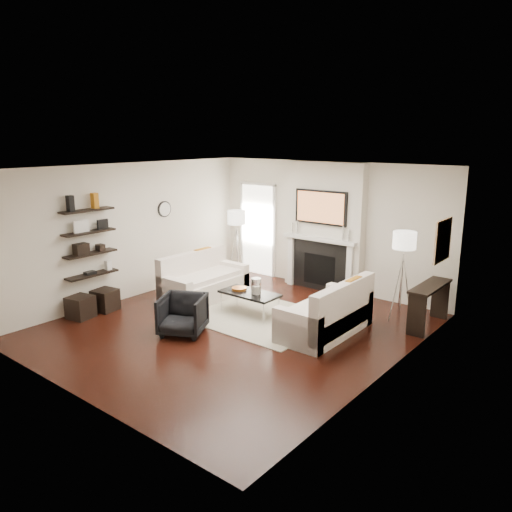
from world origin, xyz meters
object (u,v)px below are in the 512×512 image
Objects in this scene: armchair at (183,313)px; lamp_left_shade at (236,217)px; loveseat_right_base at (325,321)px; coffee_table at (250,294)px; loveseat_left_base at (205,289)px; ottoman_near at (105,300)px; lamp_right_shade at (405,240)px.

armchair is 3.42m from lamp_left_shade.
lamp_left_shade is at bearing 87.03° from armchair.
loveseat_right_base and coffee_table have the same top height.
loveseat_left_base is at bearing 179.18° from loveseat_right_base.
loveseat_right_base is 3.71m from lamp_left_shade.
lamp_left_shade is at bearing 155.65° from loveseat_right_base.
ottoman_near is at bearing 155.76° from armchair.
lamp_right_shade is at bearing 33.64° from ottoman_near.
loveseat_left_base is 1.64× the size of coffee_table.
lamp_left_shade is 1.00× the size of lamp_right_shade.
loveseat_left_base is 1.00× the size of loveseat_right_base.
lamp_right_shade is at bearing 20.73° from armchair.
loveseat_right_base is at bearing 23.08° from ottoman_near.
loveseat_left_base reaches higher than ottoman_near.
coffee_table is 1.52× the size of armchair.
armchair is 1.81× the size of lamp_right_shade.
loveseat_left_base is at bearing 95.33° from armchair.
ottoman_near is (-1.99, -0.13, -0.16)m from armchair.
lamp_right_shade reaches higher than loveseat_left_base.
armchair is at bearing -131.33° from lamp_right_shade.
loveseat_left_base is 2.83m from loveseat_right_base.
loveseat_left_base is 4.50× the size of ottoman_near.
loveseat_right_base is at bearing 11.45° from armchair.
lamp_right_shade is (3.54, 1.34, 1.24)m from loveseat_left_base.
lamp_right_shade is (0.71, 1.38, 1.24)m from loveseat_right_base.
loveseat_right_base is at bearing -117.20° from lamp_right_shade.
lamp_left_shade is 3.37m from ottoman_near.
lamp_left_shade reaches higher than coffee_table.
ottoman_near is (-0.62, -3.07, -1.25)m from lamp_left_shade.
loveseat_right_base is 1.56m from coffee_table.
loveseat_right_base is at bearing -0.82° from loveseat_left_base.
lamp_left_shade is at bearing 104.42° from loveseat_left_base.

